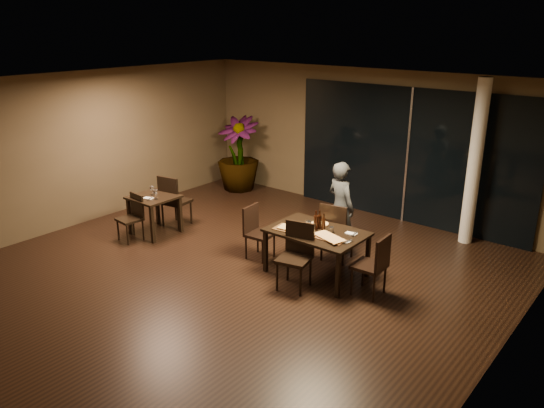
{
  "coord_description": "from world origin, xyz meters",
  "views": [
    {
      "loc": [
        5.34,
        -5.67,
        3.89
      ],
      "look_at": [
        0.18,
        0.69,
        1.05
      ],
      "focal_mm": 35.0,
      "sensor_mm": 36.0,
      "label": 1
    }
  ],
  "objects_px": {
    "chair_main_near": "(297,252)",
    "potted_plant": "(238,154)",
    "main_table": "(317,235)",
    "chair_main_far": "(335,229)",
    "bottle_a": "(316,221)",
    "chair_side_far": "(173,198)",
    "diner": "(341,207)",
    "chair_side_near": "(133,215)",
    "chair_main_right": "(375,263)",
    "bottle_c": "(320,220)",
    "bottle_b": "(324,223)",
    "side_table": "(154,202)",
    "chair_main_left": "(256,229)"
  },
  "relations": [
    {
      "from": "side_table",
      "to": "chair_side_far",
      "type": "xyz_separation_m",
      "value": [
        0.01,
        0.46,
        -0.04
      ]
    },
    {
      "from": "chair_main_right",
      "to": "diner",
      "type": "relative_size",
      "value": 0.59
    },
    {
      "from": "side_table",
      "to": "chair_side_far",
      "type": "bearing_deg",
      "value": 88.69
    },
    {
      "from": "main_table",
      "to": "bottle_a",
      "type": "relative_size",
      "value": 4.68
    },
    {
      "from": "chair_side_near",
      "to": "bottle_a",
      "type": "bearing_deg",
      "value": 21.2
    },
    {
      "from": "bottle_b",
      "to": "main_table",
      "type": "bearing_deg",
      "value": -146.19
    },
    {
      "from": "main_table",
      "to": "chair_main_far",
      "type": "distance_m",
      "value": 0.62
    },
    {
      "from": "chair_main_near",
      "to": "chair_main_right",
      "type": "distance_m",
      "value": 1.18
    },
    {
      "from": "potted_plant",
      "to": "bottle_c",
      "type": "bearing_deg",
      "value": -31.65
    },
    {
      "from": "chair_side_near",
      "to": "chair_main_near",
      "type": "bearing_deg",
      "value": 12.54
    },
    {
      "from": "chair_main_far",
      "to": "chair_side_near",
      "type": "distance_m",
      "value": 3.78
    },
    {
      "from": "bottle_b",
      "to": "diner",
      "type": "bearing_deg",
      "value": 107.15
    },
    {
      "from": "diner",
      "to": "bottle_a",
      "type": "height_order",
      "value": "diner"
    },
    {
      "from": "chair_side_far",
      "to": "bottle_b",
      "type": "height_order",
      "value": "chair_side_far"
    },
    {
      "from": "chair_side_far",
      "to": "bottle_c",
      "type": "distance_m",
      "value": 3.38
    },
    {
      "from": "chair_main_far",
      "to": "chair_main_near",
      "type": "bearing_deg",
      "value": 82.19
    },
    {
      "from": "main_table",
      "to": "chair_main_left",
      "type": "distance_m",
      "value": 1.2
    },
    {
      "from": "main_table",
      "to": "chair_main_right",
      "type": "bearing_deg",
      "value": -2.8
    },
    {
      "from": "diner",
      "to": "bottle_c",
      "type": "height_order",
      "value": "diner"
    },
    {
      "from": "potted_plant",
      "to": "side_table",
      "type": "bearing_deg",
      "value": -77.99
    },
    {
      "from": "chair_main_far",
      "to": "bottle_b",
      "type": "xyz_separation_m",
      "value": [
        0.12,
        -0.56,
        0.32
      ]
    },
    {
      "from": "chair_side_near",
      "to": "chair_side_far",
      "type": "bearing_deg",
      "value": 90.03
    },
    {
      "from": "bottle_c",
      "to": "chair_main_far",
      "type": "bearing_deg",
      "value": 90.67
    },
    {
      "from": "chair_main_far",
      "to": "bottle_a",
      "type": "bearing_deg",
      "value": 80.88
    },
    {
      "from": "main_table",
      "to": "chair_main_far",
      "type": "xyz_separation_m",
      "value": [
        -0.04,
        0.61,
        -0.1
      ]
    },
    {
      "from": "main_table",
      "to": "side_table",
      "type": "bearing_deg",
      "value": -171.63
    },
    {
      "from": "bottle_b",
      "to": "chair_side_near",
      "type": "bearing_deg",
      "value": -164.33
    },
    {
      "from": "chair_main_far",
      "to": "chair_side_far",
      "type": "xyz_separation_m",
      "value": [
        -3.35,
        -0.66,
        0.01
      ]
    },
    {
      "from": "chair_main_far",
      "to": "side_table",
      "type": "bearing_deg",
      "value": 9.12
    },
    {
      "from": "chair_main_far",
      "to": "potted_plant",
      "type": "height_order",
      "value": "potted_plant"
    },
    {
      "from": "chair_main_left",
      "to": "main_table",
      "type": "bearing_deg",
      "value": -89.94
    },
    {
      "from": "chair_main_left",
      "to": "chair_main_far",
      "type": "bearing_deg",
      "value": -62.93
    },
    {
      "from": "chair_main_far",
      "to": "diner",
      "type": "relative_size",
      "value": 0.64
    },
    {
      "from": "main_table",
      "to": "chair_side_near",
      "type": "distance_m",
      "value": 3.61
    },
    {
      "from": "chair_main_near",
      "to": "chair_main_right",
      "type": "height_order",
      "value": "chair_main_near"
    },
    {
      "from": "side_table",
      "to": "chair_side_far",
      "type": "distance_m",
      "value": 0.46
    },
    {
      "from": "chair_main_far",
      "to": "chair_side_far",
      "type": "distance_m",
      "value": 3.42
    },
    {
      "from": "side_table",
      "to": "bottle_a",
      "type": "relative_size",
      "value": 2.49
    },
    {
      "from": "potted_plant",
      "to": "bottle_a",
      "type": "distance_m",
      "value": 4.78
    },
    {
      "from": "potted_plant",
      "to": "bottle_c",
      "type": "xyz_separation_m",
      "value": [
        4.03,
        -2.48,
        0.02
      ]
    },
    {
      "from": "main_table",
      "to": "chair_main_near",
      "type": "bearing_deg",
      "value": -91.05
    },
    {
      "from": "diner",
      "to": "chair_side_far",
      "type": "bearing_deg",
      "value": 35.53
    },
    {
      "from": "chair_main_near",
      "to": "bottle_a",
      "type": "bearing_deg",
      "value": 79.83
    },
    {
      "from": "chair_side_far",
      "to": "bottle_a",
      "type": "bearing_deg",
      "value": 172.08
    },
    {
      "from": "main_table",
      "to": "chair_side_near",
      "type": "bearing_deg",
      "value": -164.83
    },
    {
      "from": "side_table",
      "to": "chair_main_near",
      "type": "xyz_separation_m",
      "value": [
        3.39,
        -0.02,
        -0.06
      ]
    },
    {
      "from": "main_table",
      "to": "chair_main_far",
      "type": "bearing_deg",
      "value": 93.41
    },
    {
      "from": "chair_side_far",
      "to": "chair_main_far",
      "type": "bearing_deg",
      "value": -177.91
    },
    {
      "from": "side_table",
      "to": "chair_side_near",
      "type": "relative_size",
      "value": 0.92
    },
    {
      "from": "chair_main_near",
      "to": "potted_plant",
      "type": "xyz_separation_m",
      "value": [
        -4.05,
        3.11,
        0.31
      ]
    }
  ]
}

